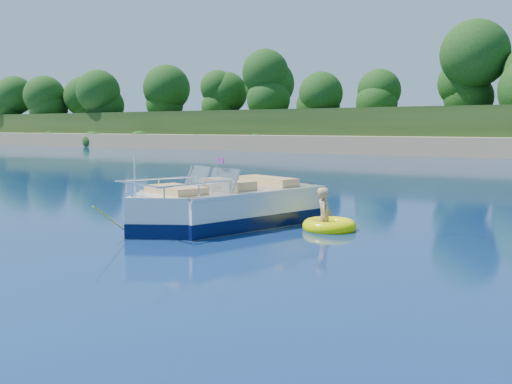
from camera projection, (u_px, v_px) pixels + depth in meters
ground at (161, 223)px, 13.80m from camera, size 160.00×160.00×0.00m
treeline at (502, 87)px, 47.12m from camera, size 150.00×7.12×8.19m
motorboat at (222, 210)px, 13.32m from camera, size 3.12×5.84×1.99m
tow_tube at (329, 226)px, 12.85m from camera, size 1.60×1.60×0.32m
boy at (324, 229)px, 12.93m from camera, size 0.67×0.85×1.52m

